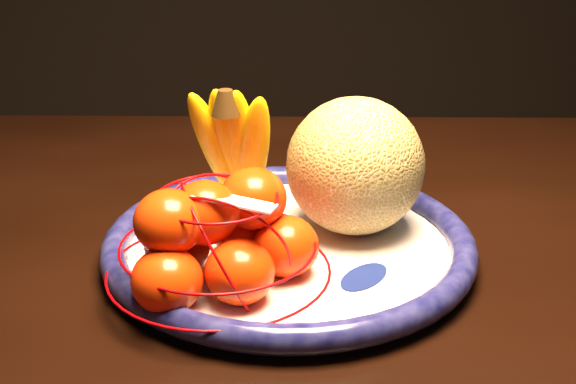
{
  "coord_description": "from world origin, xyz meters",
  "views": [
    {
      "loc": [
        -0.4,
        -0.65,
        1.16
      ],
      "look_at": [
        -0.32,
        0.09,
        0.85
      ],
      "focal_mm": 50.0,
      "sensor_mm": 36.0,
      "label": 1
    }
  ],
  "objects": [
    {
      "name": "cantaloupe",
      "position": [
        -0.25,
        0.11,
        0.86
      ],
      "size": [
        0.14,
        0.14,
        0.14
      ],
      "primitive_type": "sphere",
      "color": "olive",
      "rests_on": "fruit_bowl"
    },
    {
      "name": "dining_table",
      "position": [
        -0.09,
        0.05,
        0.69
      ],
      "size": [
        1.66,
        1.12,
        0.78
      ],
      "rotation": [
        0.0,
        0.0,
        -0.12
      ],
      "color": "black",
      "rests_on": "ground"
    },
    {
      "name": "banana_bunch",
      "position": [
        -0.37,
        0.14,
        0.88
      ],
      "size": [
        0.11,
        0.11,
        0.17
      ],
      "rotation": [
        0.0,
        0.0,
        -0.32
      ],
      "color": "yellow",
      "rests_on": "fruit_bowl"
    },
    {
      "name": "fruit_bowl",
      "position": [
        -0.32,
        0.08,
        0.79
      ],
      "size": [
        0.38,
        0.38,
        0.03
      ],
      "rotation": [
        0.0,
        0.0,
        0.2
      ],
      "color": "white",
      "rests_on": "dining_table"
    },
    {
      "name": "price_tag",
      "position": [
        -0.38,
        -0.01,
        0.88
      ],
      "size": [
        0.08,
        0.05,
        0.01
      ],
      "primitive_type": "cube",
      "rotation": [
        -0.14,
        0.1,
        -0.37
      ],
      "color": "white",
      "rests_on": "mandarin_bag"
    },
    {
      "name": "mandarin_bag",
      "position": [
        -0.39,
        0.01,
        0.84
      ],
      "size": [
        0.26,
        0.26,
        0.13
      ],
      "rotation": [
        0.0,
        0.0,
        0.31
      ],
      "color": "#FF320C",
      "rests_on": "fruit_bowl"
    }
  ]
}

